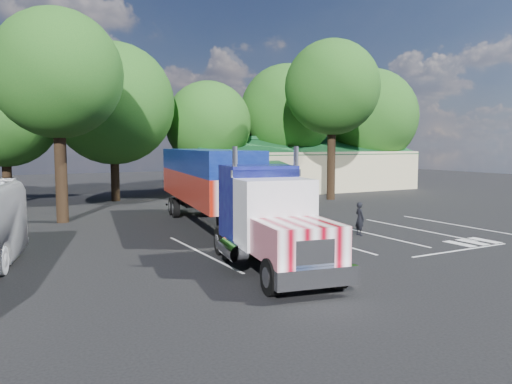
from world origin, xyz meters
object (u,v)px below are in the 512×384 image
semi_truck (218,184)px  silver_sedan (295,191)px  bicycle (282,200)px  woman (360,219)px

semi_truck → silver_sedan: 18.19m
bicycle → silver_sedan: bearing=24.5°
semi_truck → woman: 7.58m
bicycle → silver_sedan: 5.27m
semi_truck → silver_sedan: (13.02, 12.55, -1.98)m
semi_truck → silver_sedan: bearing=53.8°
bicycle → silver_sedan: (3.69, 3.76, 0.21)m
woman → silver_sedan: size_ratio=0.45×
woman → bicycle: 13.12m
woman → silver_sedan: woman is taller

